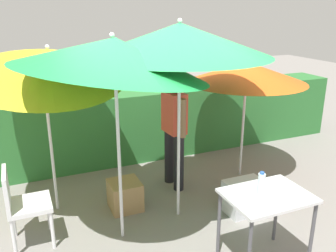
{
  "coord_description": "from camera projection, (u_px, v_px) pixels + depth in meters",
  "views": [
    {
      "loc": [
        -1.62,
        -3.52,
        2.48
      ],
      "look_at": [
        0.0,
        0.3,
        1.1
      ],
      "focal_mm": 38.7,
      "sensor_mm": 36.0,
      "label": 1
    }
  ],
  "objects": [
    {
      "name": "chair_plastic",
      "position": [
        22.0,
        202.0,
        3.81
      ],
      "size": [
        0.44,
        0.44,
        0.89
      ],
      "color": "silver",
      "rests_on": "ground_plane"
    },
    {
      "name": "bottle_water",
      "position": [
        261.0,
        184.0,
        3.39
      ],
      "size": [
        0.07,
        0.07,
        0.24
      ],
      "color": "silver",
      "rests_on": "folding_table"
    },
    {
      "name": "hedge_row",
      "position": [
        127.0,
        126.0,
        6.08
      ],
      "size": [
        8.0,
        0.7,
        1.14
      ],
      "primitive_type": "cube",
      "color": "#2D7033",
      "rests_on": "ground_plane"
    },
    {
      "name": "umbrella_orange",
      "position": [
        114.0,
        55.0,
        3.49
      ],
      "size": [
        1.96,
        1.93,
        2.34
      ],
      "color": "silver",
      "rests_on": "ground_plane"
    },
    {
      "name": "folding_table",
      "position": [
        267.0,
        203.0,
        3.47
      ],
      "size": [
        0.8,
        0.6,
        0.78
      ],
      "color": "#4C4C51",
      "rests_on": "ground_plane"
    },
    {
      "name": "umbrella_navy",
      "position": [
        246.0,
        72.0,
        5.12
      ],
      "size": [
        1.71,
        1.71,
        1.78
      ],
      "color": "silver",
      "rests_on": "ground_plane"
    },
    {
      "name": "ground_plane",
      "position": [
        178.0,
        218.0,
        4.46
      ],
      "size": [
        24.0,
        24.0,
        0.0
      ],
      "primitive_type": "plane",
      "color": "gray"
    },
    {
      "name": "person_vendor",
      "position": [
        174.0,
        124.0,
        4.97
      ],
      "size": [
        0.25,
        0.56,
        1.88
      ],
      "color": "black",
      "rests_on": "ground_plane"
    },
    {
      "name": "crate_cardboard",
      "position": [
        125.0,
        195.0,
        4.62
      ],
      "size": [
        0.39,
        0.39,
        0.37
      ],
      "primitive_type": "cube",
      "color": "#9E7A4C",
      "rests_on": "ground_plane"
    },
    {
      "name": "umbrella_yellow",
      "position": [
        45.0,
        63.0,
        4.1
      ],
      "size": [
        1.84,
        1.84,
        2.27
      ],
      "color": "silver",
      "rests_on": "ground_plane"
    },
    {
      "name": "cooler_box",
      "position": [
        245.0,
        197.0,
        4.54
      ],
      "size": [
        0.49,
        0.36,
        0.41
      ],
      "primitive_type": "cube",
      "color": "silver",
      "rests_on": "ground_plane"
    },
    {
      "name": "umbrella_rainbow",
      "position": [
        180.0,
        40.0,
        3.87
      ],
      "size": [
        2.01,
        2.01,
        2.36
      ],
      "color": "silver",
      "rests_on": "ground_plane"
    }
  ]
}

